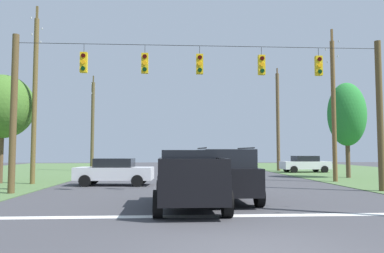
# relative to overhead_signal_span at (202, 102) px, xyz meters

# --- Properties ---
(ground_plane) EXTENTS (120.00, 120.00, 0.00)m
(ground_plane) POSITION_rel_overhead_signal_span_xyz_m (0.03, -10.24, -4.21)
(ground_plane) COLOR #3D3D42
(stop_bar_stripe) EXTENTS (15.08, 0.45, 0.01)m
(stop_bar_stripe) POSITION_rel_overhead_signal_span_xyz_m (0.03, -6.33, -4.21)
(stop_bar_stripe) COLOR white
(stop_bar_stripe) RESTS_ON ground
(lane_dash_0) EXTENTS (2.50, 0.15, 0.01)m
(lane_dash_0) POSITION_rel_overhead_signal_span_xyz_m (0.03, -0.33, -4.21)
(lane_dash_0) COLOR white
(lane_dash_0) RESTS_ON ground
(lane_dash_1) EXTENTS (2.50, 0.15, 0.01)m
(lane_dash_1) POSITION_rel_overhead_signal_span_xyz_m (0.03, 6.17, -4.21)
(lane_dash_1) COLOR white
(lane_dash_1) RESTS_ON ground
(lane_dash_2) EXTENTS (2.50, 0.15, 0.01)m
(lane_dash_2) POSITION_rel_overhead_signal_span_xyz_m (0.03, 12.82, -4.21)
(lane_dash_2) COLOR white
(lane_dash_2) RESTS_ON ground
(overhead_signal_span) EXTENTS (17.55, 0.31, 7.31)m
(overhead_signal_span) POSITION_rel_overhead_signal_span_xyz_m (0.00, 0.00, 0.00)
(overhead_signal_span) COLOR brown
(overhead_signal_span) RESTS_ON ground
(pickup_truck) EXTENTS (2.31, 5.41, 1.95)m
(pickup_truck) POSITION_rel_overhead_signal_span_xyz_m (-0.87, -4.64, -3.25)
(pickup_truck) COLOR black
(pickup_truck) RESTS_ON ground
(suv_black) EXTENTS (2.32, 4.85, 2.05)m
(suv_black) POSITION_rel_overhead_signal_span_xyz_m (0.55, -3.03, -3.15)
(suv_black) COLOR black
(suv_black) RESTS_ON ground
(distant_car_crossing_white) EXTENTS (4.41, 2.24, 1.52)m
(distant_car_crossing_white) POSITION_rel_overhead_signal_span_xyz_m (-4.63, 4.10, -3.42)
(distant_car_crossing_white) COLOR silver
(distant_car_crossing_white) RESTS_ON ground
(distant_car_oncoming) EXTENTS (4.38, 2.19, 1.52)m
(distant_car_oncoming) POSITION_rel_overhead_signal_span_xyz_m (10.87, 16.36, -3.42)
(distant_car_oncoming) COLOR silver
(distant_car_oncoming) RESTS_ON ground
(utility_pole_mid_right) EXTENTS (0.28, 1.97, 9.79)m
(utility_pole_mid_right) POSITION_rel_overhead_signal_span_xyz_m (8.90, 5.71, 0.60)
(utility_pole_mid_right) COLOR brown
(utility_pole_mid_right) RESTS_ON ground
(utility_pole_far_right) EXTENTS (0.34, 1.60, 10.29)m
(utility_pole_far_right) POSITION_rel_overhead_signal_span_xyz_m (9.26, 19.27, 0.77)
(utility_pole_far_right) COLOR brown
(utility_pole_far_right) RESTS_ON ground
(utility_pole_mid_left) EXTENTS (0.28, 1.96, 10.62)m
(utility_pole_mid_left) POSITION_rel_overhead_signal_span_xyz_m (-9.50, 5.08, 1.03)
(utility_pole_mid_left) COLOR brown
(utility_pole_mid_left) RESTS_ON ground
(utility_pole_far_left) EXTENTS (0.33, 1.82, 9.48)m
(utility_pole_far_left) POSITION_rel_overhead_signal_span_xyz_m (-9.15, 20.20, 0.40)
(utility_pole_far_left) COLOR brown
(utility_pole_far_left) RESTS_ON ground
(tree_roadside_right) EXTENTS (3.69, 3.69, 6.53)m
(tree_roadside_right) POSITION_rel_overhead_signal_span_xyz_m (-11.56, 5.61, 0.39)
(tree_roadside_right) COLOR brown
(tree_roadside_right) RESTS_ON ground
(tree_roadside_far_right) EXTENTS (2.71, 2.71, 6.93)m
(tree_roadside_far_right) POSITION_rel_overhead_signal_span_xyz_m (11.36, 9.03, 0.38)
(tree_roadside_far_right) COLOR brown
(tree_roadside_far_right) RESTS_ON ground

